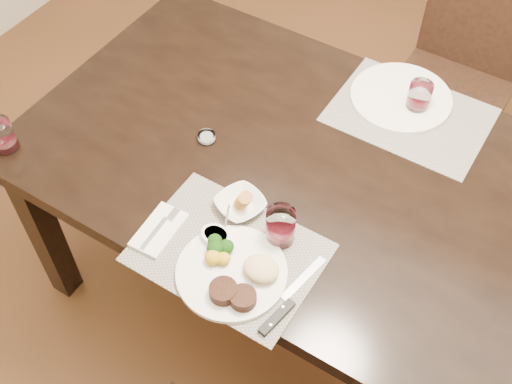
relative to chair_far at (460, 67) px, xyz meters
The scene contains 15 objects.
ground_plane 1.06m from the chair_far, 90.00° to the right, with size 4.50×4.50×0.00m, color #432E15.
dining_table 0.95m from the chair_far, 90.00° to the right, with size 2.00×1.00×0.75m.
chair_far is the anchor object (origin of this frame).
placemat_near 1.34m from the chair_far, 98.31° to the right, with size 0.46×0.34×0.00m, color slate.
placemat_far 0.65m from the chair_far, 89.88° to the right, with size 0.46×0.34×0.00m, color slate.
dinner_plate 1.39m from the chair_far, 95.73° to the right, with size 0.28×0.28×0.05m.
napkin_fork 1.42m from the chair_far, 105.76° to the right, with size 0.10×0.16×0.02m.
steak_knife 1.39m from the chair_far, 89.61° to the right, with size 0.05×0.26×0.01m.
cracker_bowl 1.22m from the chair_far, 101.66° to the right, with size 0.16×0.16×0.06m.
sauce_ramekin 1.34m from the chair_far, 100.39° to the right, with size 0.08×0.12×0.06m.
wine_glass_near 1.24m from the chair_far, 94.88° to the right, with size 0.08×0.08×0.10m.
far_plate 0.61m from the chair_far, 95.23° to the right, with size 0.31×0.31×0.01m, color silver.
wine_glass_far 0.64m from the chair_far, 89.28° to the right, with size 0.07×0.07×0.10m.
wine_glass_side 1.66m from the chair_far, 125.04° to the right, with size 0.07×0.07×0.10m.
salt_cellar 1.14m from the chair_far, 114.62° to the right, with size 0.05×0.05×0.02m.
Camera 1 is at (0.34, -1.09, 2.13)m, focal length 45.00 mm.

